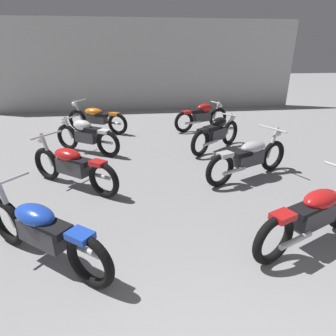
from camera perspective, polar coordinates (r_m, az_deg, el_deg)
back_wall at (r=12.65m, az=-5.32°, el=19.69°), size 13.28×0.24×3.60m
motorcycle_left_row_1 at (r=3.79m, az=-23.87°, el=-11.49°), size 1.77×1.43×0.97m
motorcycle_left_row_2 at (r=5.60m, az=-18.63°, el=0.47°), size 1.78×1.42×0.97m
motorcycle_left_row_3 at (r=7.44m, az=-16.04°, el=6.26°), size 1.70×1.18×0.88m
motorcycle_left_row_4 at (r=9.33m, az=-14.16°, el=9.66°), size 1.94×1.19×0.97m
motorcycle_right_row_1 at (r=4.26m, az=27.25°, el=-8.21°), size 2.04×1.04×0.97m
motorcycle_right_row_2 at (r=5.95m, az=15.95°, el=2.11°), size 2.03×1.06×0.97m
motorcycle_right_row_3 at (r=7.50m, az=9.69°, el=6.95°), size 1.62×1.29×0.88m
motorcycle_right_row_4 at (r=9.39m, az=6.79°, el=10.31°), size 1.90×0.77×0.88m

